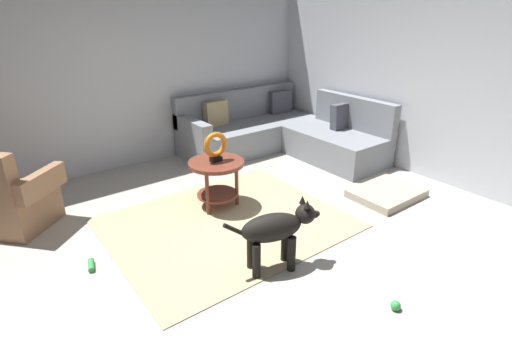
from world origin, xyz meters
TOP-DOWN VIEW (x-y plane):
  - ground_plane at (0.00, 0.00)m, footprint 6.00×6.00m
  - wall_back at (0.00, 2.94)m, footprint 6.00×0.12m
  - wall_right at (2.94, 0.00)m, footprint 0.12×6.00m
  - area_rug at (0.15, 0.70)m, footprint 2.30×1.90m
  - sectional_couch at (1.99, 2.01)m, footprint 2.20×2.25m
  - armchair at (-1.59, 1.90)m, footprint 0.98×1.00m
  - side_table at (0.28, 1.08)m, footprint 0.60×0.60m
  - torus_sculpture at (0.28, 1.08)m, footprint 0.28×0.08m
  - dog_bed_mat at (1.98, 0.08)m, footprint 0.80×0.60m
  - dog at (0.08, -0.17)m, footprint 0.82×0.37m
  - dog_toy_ball at (0.45, -1.09)m, footprint 0.08×0.08m
  - dog_toy_rope at (-1.18, 0.78)m, footprint 0.09×0.17m

SIDE VIEW (x-z plane):
  - ground_plane at x=0.00m, z-range -0.10..0.00m
  - area_rug at x=0.15m, z-range 0.00..0.01m
  - dog_toy_rope at x=-1.18m, z-range 0.00..0.05m
  - dog_toy_ball at x=0.45m, z-range 0.00..0.08m
  - dog_bed_mat at x=1.98m, z-range 0.00..0.09m
  - sectional_couch at x=1.99m, z-range -0.15..0.73m
  - armchair at x=-1.59m, z-range -0.12..0.76m
  - dog at x=0.08m, z-range 0.06..0.69m
  - side_table at x=0.28m, z-range 0.15..0.69m
  - torus_sculpture at x=0.28m, z-range 0.55..0.87m
  - wall_back at x=0.00m, z-range 0.00..2.70m
  - wall_right at x=2.94m, z-range 0.00..2.70m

